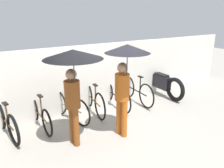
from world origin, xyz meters
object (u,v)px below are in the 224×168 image
(parked_bicycle_0, at_px, (6,122))
(pedestrian_center, at_px, (125,67))
(parked_bicycle_3, at_px, (93,99))
(parked_bicycle_5, at_px, (137,90))
(parked_bicycle_2, at_px, (69,106))
(parked_bicycle_4, at_px, (115,95))
(pedestrian_leading, at_px, (73,69))
(motorcycle, at_px, (161,83))
(parked_bicycle_1, at_px, (40,114))

(parked_bicycle_0, height_order, pedestrian_center, pedestrian_center)
(parked_bicycle_3, distance_m, parked_bicycle_5, 1.53)
(parked_bicycle_2, height_order, pedestrian_center, pedestrian_center)
(pedestrian_center, bearing_deg, parked_bicycle_3, -98.33)
(parked_bicycle_4, relative_size, parked_bicycle_5, 0.99)
(parked_bicycle_3, bearing_deg, pedestrian_leading, 147.61)
(parked_bicycle_0, xyz_separation_m, pedestrian_center, (2.24, -1.50, 1.27))
(pedestrian_center, xyz_separation_m, motorcycle, (2.72, 1.50, -1.21))
(pedestrian_leading, distance_m, pedestrian_center, 1.10)
(parked_bicycle_0, xyz_separation_m, motorcycle, (4.95, 0.00, 0.06))
(parked_bicycle_3, height_order, motorcycle, parked_bicycle_3)
(parked_bicycle_5, bearing_deg, motorcycle, -80.97)
(parked_bicycle_4, relative_size, pedestrian_leading, 0.86)
(parked_bicycle_1, xyz_separation_m, motorcycle, (4.19, 0.00, 0.07))
(parked_bicycle_3, bearing_deg, parked_bicycle_4, -80.49)
(parked_bicycle_5, bearing_deg, pedestrian_center, 139.16)
(parked_bicycle_4, height_order, pedestrian_leading, pedestrian_leading)
(parked_bicycle_4, bearing_deg, parked_bicycle_1, 97.18)
(parked_bicycle_2, xyz_separation_m, motorcycle, (3.43, 0.02, 0.05))
(parked_bicycle_4, xyz_separation_m, motorcycle, (1.90, -0.03, 0.05))
(parked_bicycle_1, height_order, parked_bicycle_2, parked_bicycle_1)
(parked_bicycle_3, distance_m, motorcycle, 2.67)
(parked_bicycle_0, xyz_separation_m, parked_bicycle_3, (2.29, 0.03, 0.02))
(parked_bicycle_3, bearing_deg, parked_bicycle_0, 99.57)
(parked_bicycle_2, distance_m, pedestrian_center, 2.07)
(pedestrian_center, bearing_deg, parked_bicycle_4, -124.35)
(pedestrian_leading, height_order, pedestrian_center, pedestrian_center)
(parked_bicycle_1, height_order, parked_bicycle_4, parked_bicycle_1)
(parked_bicycle_5, distance_m, motorcycle, 1.14)
(parked_bicycle_1, bearing_deg, pedestrian_center, -136.94)
(parked_bicycle_2, distance_m, parked_bicycle_3, 0.77)
(parked_bicycle_2, xyz_separation_m, parked_bicycle_3, (0.76, 0.04, 0.01))
(parked_bicycle_3, relative_size, parked_bicycle_5, 0.95)
(parked_bicycle_1, xyz_separation_m, pedestrian_center, (1.48, -1.50, 1.28))
(parked_bicycle_1, xyz_separation_m, parked_bicycle_3, (1.53, 0.03, 0.03))
(parked_bicycle_5, bearing_deg, parked_bicycle_4, 90.16)
(parked_bicycle_5, xyz_separation_m, motorcycle, (1.14, 0.05, 0.03))
(parked_bicycle_2, bearing_deg, pedestrian_center, -167.13)
(parked_bicycle_1, distance_m, parked_bicycle_4, 2.29)
(parked_bicycle_1, bearing_deg, parked_bicycle_0, 88.72)
(pedestrian_center, distance_m, motorcycle, 3.33)
(parked_bicycle_2, bearing_deg, parked_bicycle_5, -103.72)
(parked_bicycle_3, relative_size, motorcycle, 0.80)
(parked_bicycle_3, bearing_deg, parked_bicycle_2, 102.08)
(parked_bicycle_1, height_order, parked_bicycle_3, parked_bicycle_1)
(parked_bicycle_1, bearing_deg, parked_bicycle_3, -90.52)
(parked_bicycle_2, bearing_deg, parked_bicycle_3, -99.68)
(parked_bicycle_0, relative_size, parked_bicycle_5, 0.93)
(parked_bicycle_0, distance_m, parked_bicycle_5, 3.81)
(parked_bicycle_1, bearing_deg, motorcycle, -91.47)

